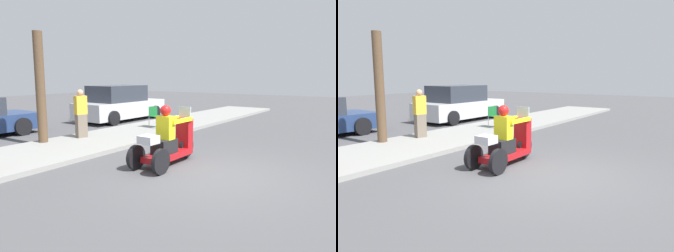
% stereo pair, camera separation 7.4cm
% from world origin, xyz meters
% --- Properties ---
extents(ground_plane, '(60.00, 60.00, 0.00)m').
position_xyz_m(ground_plane, '(0.00, 0.00, 0.00)').
color(ground_plane, '#4C4C4F').
extents(sidewalk_strip, '(28.00, 2.80, 0.12)m').
position_xyz_m(sidewalk_strip, '(0.00, 4.60, 0.06)').
color(sidewalk_strip, gray).
rests_on(sidewalk_strip, ground).
extents(motorcycle_trike, '(2.19, 0.80, 1.45)m').
position_xyz_m(motorcycle_trike, '(0.20, 1.27, 0.52)').
color(motorcycle_trike, black).
rests_on(motorcycle_trike, ground).
extents(spectator_with_child, '(0.41, 0.30, 1.57)m').
position_xyz_m(spectator_with_child, '(0.92, 5.25, 0.88)').
color(spectator_with_child, '#726656').
rests_on(spectator_with_child, sidewalk_strip).
extents(folding_chair_curbside, '(0.53, 0.53, 0.82)m').
position_xyz_m(folding_chair_curbside, '(4.00, 4.54, 0.62)').
color(folding_chair_curbside, '#A5A8AD').
rests_on(folding_chair_curbside, sidewalk_strip).
extents(parked_car_lot_right, '(4.58, 2.10, 1.67)m').
position_xyz_m(parked_car_lot_right, '(5.38, 7.72, 0.78)').
color(parked_car_lot_right, silver).
rests_on(parked_car_lot_right, ground).
extents(tree_trunk, '(0.28, 0.28, 3.31)m').
position_xyz_m(tree_trunk, '(-0.27, 5.61, 1.77)').
color(tree_trunk, brown).
rests_on(tree_trunk, sidewalk_strip).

